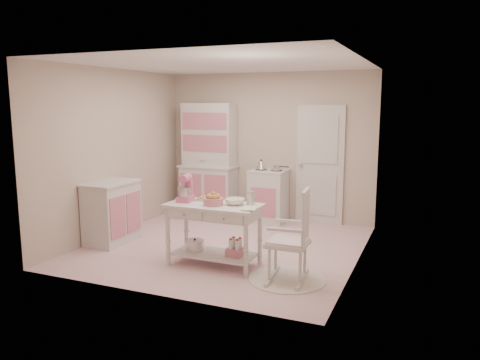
{
  "coord_description": "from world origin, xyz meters",
  "views": [
    {
      "loc": [
        2.76,
        -6.0,
        2.07
      ],
      "look_at": [
        0.36,
        -0.27,
        1.04
      ],
      "focal_mm": 35.0,
      "sensor_mm": 36.0,
      "label": 1
    }
  ],
  "objects_px": {
    "stand_mixer": "(185,188)",
    "bread_basket": "(213,202)",
    "stove": "(269,196)",
    "work_table": "(214,235)",
    "hutch": "(208,160)",
    "base_cabinet": "(112,212)",
    "rocking_chair": "(288,235)"
  },
  "relations": [
    {
      "from": "hutch",
      "to": "base_cabinet",
      "type": "distance_m",
      "value": 2.28
    },
    {
      "from": "hutch",
      "to": "bread_basket",
      "type": "xyz_separation_m",
      "value": [
        1.31,
        -2.48,
        -0.19
      ]
    },
    {
      "from": "hutch",
      "to": "stove",
      "type": "relative_size",
      "value": 2.26
    },
    {
      "from": "base_cabinet",
      "to": "bread_basket",
      "type": "distance_m",
      "value": 1.92
    },
    {
      "from": "base_cabinet",
      "to": "rocking_chair",
      "type": "bearing_deg",
      "value": -8.6
    },
    {
      "from": "hutch",
      "to": "stove",
      "type": "bearing_deg",
      "value": -2.39
    },
    {
      "from": "hutch",
      "to": "rocking_chair",
      "type": "relative_size",
      "value": 1.89
    },
    {
      "from": "rocking_chair",
      "to": "work_table",
      "type": "relative_size",
      "value": 0.92
    },
    {
      "from": "rocking_chair",
      "to": "work_table",
      "type": "height_order",
      "value": "rocking_chair"
    },
    {
      "from": "rocking_chair",
      "to": "work_table",
      "type": "xyz_separation_m",
      "value": [
        -1.03,
        0.14,
        -0.15
      ]
    },
    {
      "from": "base_cabinet",
      "to": "bread_basket",
      "type": "height_order",
      "value": "base_cabinet"
    },
    {
      "from": "stove",
      "to": "work_table",
      "type": "bearing_deg",
      "value": -87.77
    },
    {
      "from": "stove",
      "to": "work_table",
      "type": "xyz_separation_m",
      "value": [
        0.09,
        -2.38,
        -0.06
      ]
    },
    {
      "from": "base_cabinet",
      "to": "stand_mixer",
      "type": "height_order",
      "value": "stand_mixer"
    },
    {
      "from": "rocking_chair",
      "to": "stand_mixer",
      "type": "distance_m",
      "value": 1.52
    },
    {
      "from": "base_cabinet",
      "to": "hutch",
      "type": "bearing_deg",
      "value": 75.8
    },
    {
      "from": "hutch",
      "to": "base_cabinet",
      "type": "xyz_separation_m",
      "value": [
        -0.54,
        -2.14,
        -0.58
      ]
    },
    {
      "from": "stove",
      "to": "bread_basket",
      "type": "bearing_deg",
      "value": -87.34
    },
    {
      "from": "hutch",
      "to": "stove",
      "type": "xyz_separation_m",
      "value": [
        1.2,
        -0.05,
        -0.58
      ]
    },
    {
      "from": "bread_basket",
      "to": "stove",
      "type": "bearing_deg",
      "value": 92.66
    },
    {
      "from": "stove",
      "to": "work_table",
      "type": "relative_size",
      "value": 0.77
    },
    {
      "from": "rocking_chair",
      "to": "stand_mixer",
      "type": "height_order",
      "value": "stand_mixer"
    },
    {
      "from": "stand_mixer",
      "to": "bread_basket",
      "type": "height_order",
      "value": "stand_mixer"
    },
    {
      "from": "rocking_chair",
      "to": "stand_mixer",
      "type": "bearing_deg",
      "value": 167.87
    },
    {
      "from": "hutch",
      "to": "stove",
      "type": "distance_m",
      "value": 1.33
    },
    {
      "from": "hutch",
      "to": "rocking_chair",
      "type": "distance_m",
      "value": 3.5
    },
    {
      "from": "stove",
      "to": "bread_basket",
      "type": "xyz_separation_m",
      "value": [
        0.11,
        -2.43,
        0.39
      ]
    },
    {
      "from": "stand_mixer",
      "to": "bread_basket",
      "type": "distance_m",
      "value": 0.46
    },
    {
      "from": "base_cabinet",
      "to": "stand_mixer",
      "type": "xyz_separation_m",
      "value": [
        1.41,
        -0.28,
        0.51
      ]
    },
    {
      "from": "stand_mixer",
      "to": "work_table",
      "type": "bearing_deg",
      "value": -11.5
    },
    {
      "from": "hutch",
      "to": "stand_mixer",
      "type": "height_order",
      "value": "hutch"
    },
    {
      "from": "work_table",
      "to": "stand_mixer",
      "type": "distance_m",
      "value": 0.71
    }
  ]
}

